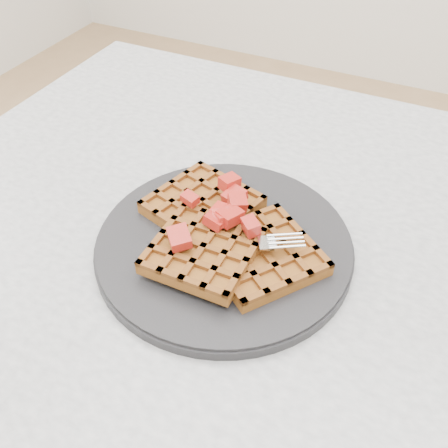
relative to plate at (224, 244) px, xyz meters
name	(u,v)px	position (x,y,z in m)	size (l,w,h in m)	color
table	(344,332)	(0.15, 0.03, -0.12)	(1.20, 0.80, 0.75)	#BCBCBA
plate	(224,244)	(0.00, 0.00, 0.00)	(0.29, 0.29, 0.02)	black
waffles	(223,234)	(0.00, 0.00, 0.02)	(0.24, 0.20, 0.03)	#92551E
strawberry_pile	(224,215)	(0.00, 0.00, 0.05)	(0.15, 0.15, 0.02)	#900500
fork	(236,257)	(0.03, -0.03, 0.02)	(0.02, 0.18, 0.02)	silver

